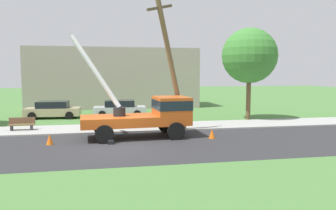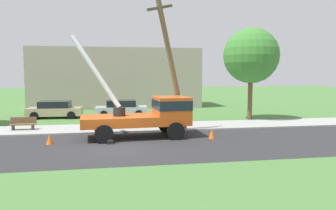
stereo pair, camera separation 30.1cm
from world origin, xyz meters
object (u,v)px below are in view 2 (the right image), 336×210
roadside_tree_far (251,56)px  traffic_cone_behind (50,139)px  utility_truck (150,113)px  parked_sedan_silver (121,108)px  park_bench (23,124)px  traffic_cone_ahead (212,134)px  leaning_utility_pole (171,61)px  parked_sedan_tan (55,110)px

roadside_tree_far → traffic_cone_behind: bearing=-154.7°
utility_truck → traffic_cone_behind: 5.70m
traffic_cone_behind → parked_sedan_silver: bearing=68.6°
park_bench → roadside_tree_far: 17.41m
utility_truck → traffic_cone_ahead: (3.43, -1.17, -1.13)m
utility_truck → leaning_utility_pole: leaning_utility_pole is taller
traffic_cone_ahead → leaning_utility_pole: bearing=128.0°
leaning_utility_pole → parked_sedan_tan: (-8.34, 8.15, -3.80)m
parked_sedan_tan → roadside_tree_far: roadside_tree_far is taller
leaning_utility_pole → traffic_cone_behind: leaning_utility_pole is taller
traffic_cone_behind → parked_sedan_silver: 11.32m
leaning_utility_pole → park_bench: leaning_utility_pole is taller
parked_sedan_silver → roadside_tree_far: roadside_tree_far is taller
park_bench → roadside_tree_far: roadside_tree_far is taller
leaning_utility_pole → park_bench: size_ratio=5.50×
parked_sedan_silver → roadside_tree_far: (10.10, -3.80, 4.40)m
traffic_cone_ahead → park_bench: size_ratio=0.35×
traffic_cone_behind → traffic_cone_ahead: bearing=-0.3°
traffic_cone_behind → parked_sedan_tan: (-1.38, 10.59, 0.43)m
traffic_cone_ahead → park_bench: park_bench is taller
park_bench → roadside_tree_far: bearing=7.9°
traffic_cone_ahead → roadside_tree_far: bearing=51.9°
traffic_cone_ahead → park_bench: bearing=158.4°
parked_sedan_silver → parked_sedan_tan: bearing=179.4°
traffic_cone_behind → park_bench: bearing=118.4°
utility_truck → roadside_tree_far: 11.04m
leaning_utility_pole → traffic_cone_behind: size_ratio=15.71×
traffic_cone_ahead → traffic_cone_behind: same height
parked_sedan_tan → leaning_utility_pole: bearing=-44.3°
utility_truck → traffic_cone_behind: size_ratio=12.32×
leaning_utility_pole → traffic_cone_behind: bearing=-160.7°
utility_truck → roadside_tree_far: bearing=32.7°
leaning_utility_pole → parked_sedan_silver: leaning_utility_pole is taller
traffic_cone_behind → park_bench: (-2.39, 4.42, 0.18)m
leaning_utility_pole → parked_sedan_silver: size_ratio=1.97×
park_bench → traffic_cone_behind: bearing=-61.6°
roadside_tree_far → parked_sedan_silver: bearing=159.4°
parked_sedan_tan → traffic_cone_ahead: bearing=-46.0°
leaning_utility_pole → parked_sedan_silver: (-2.84, 8.09, -3.80)m
park_bench → traffic_cone_ahead: bearing=-21.6°
parked_sedan_tan → park_bench: size_ratio=2.81×
parked_sedan_silver → roadside_tree_far: 11.65m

